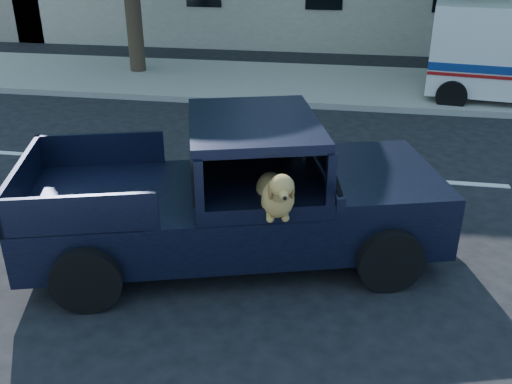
% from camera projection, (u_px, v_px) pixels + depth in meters
% --- Properties ---
extents(ground, '(120.00, 120.00, 0.00)m').
position_uv_depth(ground, '(176.00, 272.00, 7.28)').
color(ground, black).
rests_on(ground, ground).
extents(far_sidewalk, '(60.00, 4.00, 0.15)m').
position_uv_depth(far_sidewalk, '(275.00, 82.00, 15.42)').
color(far_sidewalk, gray).
rests_on(far_sidewalk, ground).
extents(lane_stripes, '(21.60, 0.14, 0.01)m').
position_uv_depth(lane_stripes, '(342.00, 175.00, 10.00)').
color(lane_stripes, silver).
rests_on(lane_stripes, ground).
extents(pickup_truck, '(5.59, 3.43, 1.87)m').
position_uv_depth(pickup_truck, '(228.00, 212.00, 7.41)').
color(pickup_truck, black).
rests_on(pickup_truck, ground).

